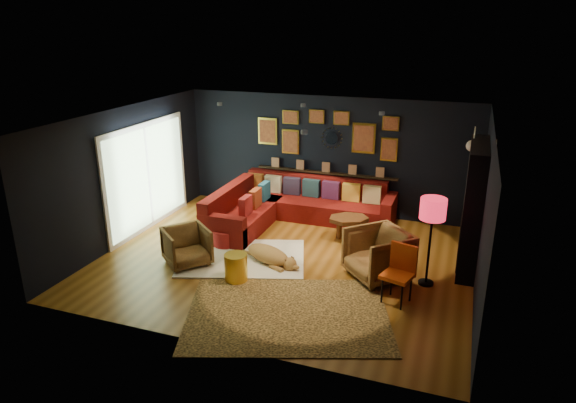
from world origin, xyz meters
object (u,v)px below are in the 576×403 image
(coffee_table, at_px, (349,221))
(dog, at_px, (268,252))
(gold_stool, at_px, (236,268))
(armchair_right, at_px, (378,252))
(armchair_left, at_px, (187,245))
(floor_lamp, at_px, (433,213))
(orange_chair, at_px, (400,269))
(pouf, at_px, (225,237))
(sectional, at_px, (287,207))

(coffee_table, xyz_separation_m, dog, (-1.09, -1.59, -0.13))
(coffee_table, height_order, gold_stool, gold_stool)
(armchair_right, relative_size, gold_stool, 1.96)
(armchair_left, height_order, floor_lamp, floor_lamp)
(armchair_right, bearing_deg, floor_lamp, 49.26)
(floor_lamp, bearing_deg, orange_chair, -118.14)
(armchair_right, distance_m, dog, 1.96)
(coffee_table, distance_m, pouf, 2.46)
(armchair_left, relative_size, dog, 0.58)
(gold_stool, relative_size, floor_lamp, 0.32)
(armchair_right, relative_size, orange_chair, 1.02)
(armchair_left, relative_size, armchair_right, 0.81)
(armchair_right, relative_size, floor_lamp, 0.62)
(sectional, relative_size, armchair_left, 4.53)
(coffee_table, xyz_separation_m, floor_lamp, (1.66, -1.44, 0.90))
(sectional, height_order, gold_stool, sectional)
(sectional, bearing_deg, floor_lamp, -30.83)
(coffee_table, relative_size, orange_chair, 1.08)
(sectional, distance_m, pouf, 1.75)
(coffee_table, bearing_deg, dog, -124.37)
(coffee_table, xyz_separation_m, gold_stool, (-1.34, -2.39, -0.12))
(pouf, distance_m, dog, 1.13)
(pouf, xyz_separation_m, armchair_right, (2.99, -0.30, 0.28))
(armchair_right, bearing_deg, orange_chair, -9.02)
(dog, bearing_deg, sectional, 123.77)
(armchair_right, xyz_separation_m, dog, (-1.94, -0.10, -0.25))
(armchair_left, xyz_separation_m, floor_lamp, (4.08, 0.68, 0.88))
(sectional, bearing_deg, coffee_table, -15.92)
(armchair_right, distance_m, orange_chair, 0.77)
(pouf, distance_m, gold_stool, 1.44)
(orange_chair, bearing_deg, pouf, -178.30)
(coffee_table, relative_size, gold_stool, 2.07)
(coffee_table, xyz_separation_m, armchair_right, (0.85, -1.49, 0.11))
(coffee_table, relative_size, pouf, 2.12)
(pouf, distance_m, orange_chair, 3.58)
(coffee_table, distance_m, dog, 1.93)
(dog, bearing_deg, pouf, -177.38)
(armchair_right, distance_m, gold_stool, 2.38)
(dog, bearing_deg, armchair_right, 26.45)
(gold_stool, bearing_deg, floor_lamp, 17.57)
(armchair_right, height_order, orange_chair, armchair_right)
(floor_lamp, bearing_deg, armchair_left, -170.57)
(armchair_left, distance_m, gold_stool, 1.12)
(dog, bearing_deg, orange_chair, 10.97)
(sectional, xyz_separation_m, armchair_right, (2.31, -1.91, 0.14))
(pouf, bearing_deg, orange_chair, -15.10)
(floor_lamp, distance_m, dog, 2.94)
(coffee_table, bearing_deg, pouf, -150.87)
(gold_stool, distance_m, floor_lamp, 3.31)
(armchair_left, distance_m, floor_lamp, 4.23)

